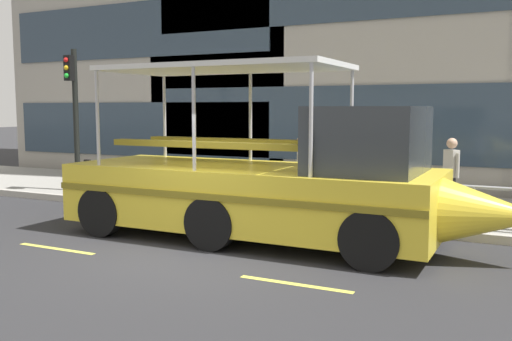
# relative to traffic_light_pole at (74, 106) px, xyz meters

# --- Properties ---
(ground_plane) EXTENTS (120.00, 120.00, 0.00)m
(ground_plane) POSITION_rel_traffic_light_pole_xyz_m (6.56, -3.91, -2.67)
(ground_plane) COLOR #2B2B2D
(sidewalk) EXTENTS (32.00, 4.80, 0.18)m
(sidewalk) POSITION_rel_traffic_light_pole_xyz_m (6.56, 1.69, -2.58)
(sidewalk) COLOR #99968E
(sidewalk) RESTS_ON ground_plane
(curb_edge) EXTENTS (32.00, 0.18, 0.18)m
(curb_edge) POSITION_rel_traffic_light_pole_xyz_m (6.56, -0.80, -2.58)
(curb_edge) COLOR #B2ADA3
(curb_edge) RESTS_ON ground_plane
(lane_centreline) EXTENTS (25.80, 0.12, 0.01)m
(lane_centreline) POSITION_rel_traffic_light_pole_xyz_m (6.56, -4.87, -2.67)
(lane_centreline) COLOR #DBD64C
(lane_centreline) RESTS_ON ground_plane
(curb_guardrail) EXTENTS (11.48, 0.09, 0.89)m
(curb_guardrail) POSITION_rel_traffic_light_pole_xyz_m (7.20, -0.46, -1.90)
(curb_guardrail) COLOR #9EA0A8
(curb_guardrail) RESTS_ON sidewalk
(traffic_light_pole) EXTENTS (0.24, 0.46, 4.12)m
(traffic_light_pole) POSITION_rel_traffic_light_pole_xyz_m (0.00, 0.00, 0.00)
(traffic_light_pole) COLOR black
(traffic_light_pole) RESTS_ON sidewalk
(leaned_bicycle) EXTENTS (1.74, 0.46, 0.96)m
(leaned_bicycle) POSITION_rel_traffic_light_pole_xyz_m (0.80, -0.16, -2.12)
(leaned_bicycle) COLOR black
(leaned_bicycle) RESTS_ON sidewalk
(duck_tour_boat) EXTENTS (9.27, 2.69, 3.46)m
(duck_tour_boat) POSITION_rel_traffic_light_pole_xyz_m (7.53, -2.48, -1.56)
(duck_tour_boat) COLOR yellow
(duck_tour_boat) RESTS_ON ground_plane
(pedestrian_near_bow) EXTENTS (0.39, 0.37, 1.76)m
(pedestrian_near_bow) POSITION_rel_traffic_light_pole_xyz_m (10.39, 0.88, -1.43)
(pedestrian_near_bow) COLOR black
(pedestrian_near_bow) RESTS_ON sidewalk
(pedestrian_mid_left) EXTENTS (0.30, 0.46, 1.72)m
(pedestrian_mid_left) POSITION_rel_traffic_light_pole_xyz_m (6.90, 0.49, -1.46)
(pedestrian_mid_left) COLOR black
(pedestrian_mid_left) RESTS_ON sidewalk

